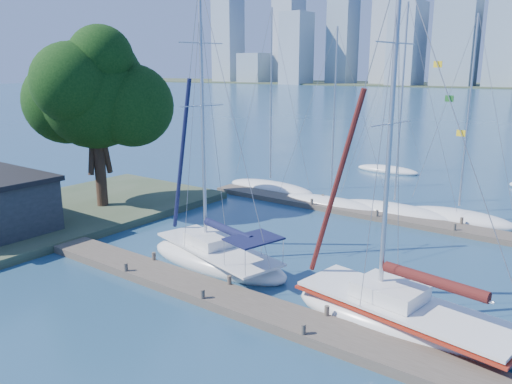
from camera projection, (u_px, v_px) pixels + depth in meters
The scene contains 12 objects.
ground at pixel (217, 299), 22.08m from camera, with size 700.00×700.00×0.00m, color navy.
near_dock at pixel (217, 295), 22.03m from camera, with size 26.00×2.00×0.40m, color #4B4237.
far_dock at pixel (396, 219), 33.38m from camera, with size 30.00×1.80×0.36m, color #4B4237.
shore at pixel (57, 214), 34.16m from camera, with size 12.00×22.00×0.50m, color #38472D.
tree at pixel (94, 92), 33.53m from camera, with size 9.87×8.98×12.69m.
sailboat_navy at pixel (216, 244), 25.59m from camera, with size 8.96×4.87×14.59m.
sailboat_maroon at pixel (403, 304), 19.35m from camera, with size 9.49×4.33×14.20m.
bg_boat_0 at pixel (271, 187), 41.76m from camera, with size 8.38×3.39×14.93m.
bg_boat_1 at pixel (331, 203), 36.90m from camera, with size 8.26×4.31×13.10m.
bg_boat_2 at pixel (394, 211), 34.89m from camera, with size 8.62×2.73×14.44m.
bg_boat_3 at pixel (458, 218), 33.17m from camera, with size 7.61×4.31×13.61m.
bg_boat_6 at pixel (388, 170), 49.39m from camera, with size 6.49×4.09×10.83m.
Camera 1 is at (13.46, -15.30, 9.90)m, focal length 35.00 mm.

